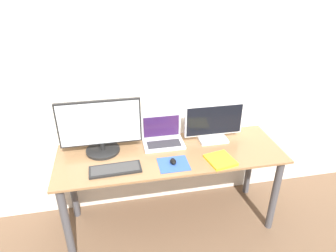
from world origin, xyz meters
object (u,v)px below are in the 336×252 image
(monitor_left, at_px, (100,128))
(monitor_right, at_px, (214,123))
(mouse, at_px, (173,161))
(keyboard, at_px, (115,169))
(book, at_px, (220,160))
(laptop, at_px, (163,136))

(monitor_left, height_order, monitor_right, monitor_left)
(mouse, bearing_deg, monitor_right, 34.83)
(keyboard, bearing_deg, monitor_right, 18.45)
(mouse, bearing_deg, monitor_left, 151.29)
(monitor_right, xyz_separation_m, book, (-0.04, -0.31, -0.14))
(keyboard, height_order, book, book)
(monitor_right, bearing_deg, book, -98.09)
(monitor_left, distance_m, keyboard, 0.34)
(keyboard, bearing_deg, book, -2.98)
(monitor_left, bearing_deg, keyboard, -72.99)
(keyboard, distance_m, book, 0.76)
(monitor_right, height_order, mouse, monitor_right)
(laptop, height_order, mouse, laptop)
(monitor_left, bearing_deg, mouse, -28.71)
(monitor_left, relative_size, mouse, 8.89)
(monitor_left, xyz_separation_m, mouse, (0.50, -0.27, -0.18))
(monitor_right, distance_m, keyboard, 0.86)
(mouse, distance_m, book, 0.35)
(monitor_right, distance_m, mouse, 0.50)
(monitor_left, xyz_separation_m, laptop, (0.48, 0.04, -0.15))
(monitor_right, height_order, keyboard, monitor_right)
(laptop, relative_size, keyboard, 0.88)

